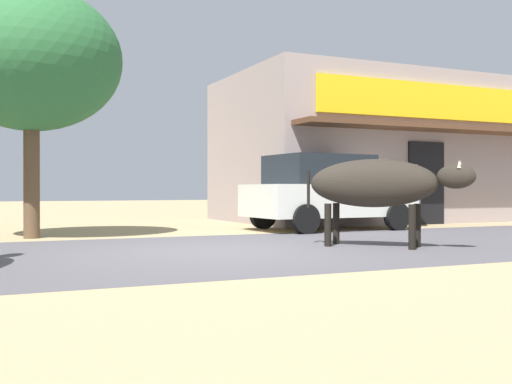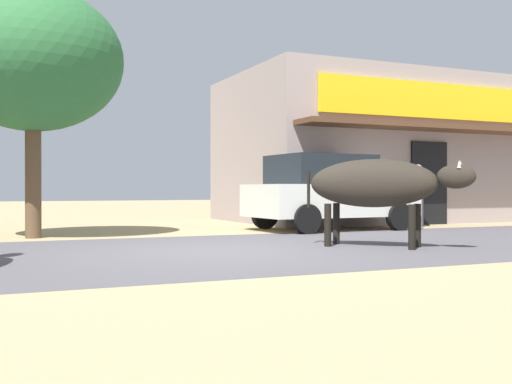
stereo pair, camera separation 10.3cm
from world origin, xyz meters
TOP-DOWN VIEW (x-y plane):
  - ground at (0.00, 0.00)m, footprint 80.00×80.00m
  - asphalt_road at (0.00, 0.00)m, footprint 72.00×5.59m
  - storefront_right_club at (7.21, 6.63)m, footprint 8.04×6.02m
  - roadside_tree at (-2.28, 3.55)m, footprint 3.27×3.27m
  - parked_hatchback_car at (3.84, 3.38)m, footprint 3.70×2.13m
  - cow_far_dark at (2.44, -0.48)m, footprint 2.03×2.20m
  - pedestrian_by_shop at (6.38, 3.45)m, footprint 0.48×0.61m

SIDE VIEW (x-z plane):
  - ground at x=0.00m, z-range 0.00..0.00m
  - asphalt_road at x=0.00m, z-range 0.00..0.00m
  - parked_hatchback_car at x=3.84m, z-range 0.02..1.66m
  - pedestrian_by_shop at x=6.38m, z-range 0.12..1.61m
  - cow_far_dark at x=2.44m, z-range 0.29..1.66m
  - storefront_right_club at x=7.21m, z-range 0.01..4.03m
  - roadside_tree at x=-2.28m, z-range 0.97..5.54m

